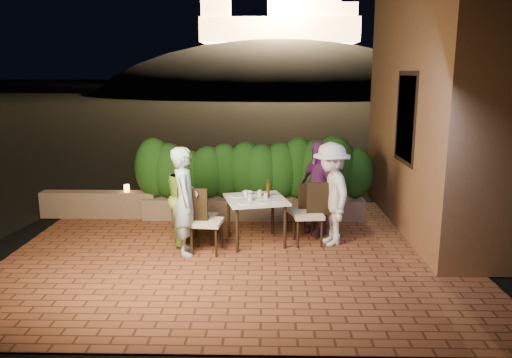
{
  "coord_description": "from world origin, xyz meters",
  "views": [
    {
      "loc": [
        0.45,
        -6.97,
        2.75
      ],
      "look_at": [
        0.28,
        0.96,
        1.05
      ],
      "focal_mm": 35.0,
      "sensor_mm": 36.0,
      "label": 1
    }
  ],
  "objects_px": {
    "parapet_lamp": "(127,188)",
    "chair_right_back": "(300,209)",
    "dining_table": "(256,221)",
    "chair_right_front": "(308,213)",
    "chair_left_front": "(206,221)",
    "chair_left_back": "(203,216)",
    "bowl": "(248,193)",
    "diner_white": "(331,194)",
    "diner_green": "(185,197)",
    "beer_bottle": "(268,188)",
    "diner_purple": "(318,188)",
    "diner_blue": "(185,201)"
  },
  "relations": [
    {
      "from": "beer_bottle",
      "to": "chair_left_back",
      "type": "distance_m",
      "value": 1.16
    },
    {
      "from": "chair_left_front",
      "to": "chair_left_back",
      "type": "bearing_deg",
      "value": 110.08
    },
    {
      "from": "diner_green",
      "to": "diner_white",
      "type": "distance_m",
      "value": 2.36
    },
    {
      "from": "dining_table",
      "to": "diner_white",
      "type": "xyz_separation_m",
      "value": [
        1.21,
        -0.02,
        0.46
      ]
    },
    {
      "from": "chair_right_back",
      "to": "diner_white",
      "type": "distance_m",
      "value": 0.77
    },
    {
      "from": "dining_table",
      "to": "beer_bottle",
      "type": "bearing_deg",
      "value": 25.39
    },
    {
      "from": "chair_left_back",
      "to": "diner_green",
      "type": "distance_m",
      "value": 0.43
    },
    {
      "from": "chair_right_front",
      "to": "parapet_lamp",
      "type": "relative_size",
      "value": 7.29
    },
    {
      "from": "chair_left_back",
      "to": "diner_blue",
      "type": "distance_m",
      "value": 0.7
    },
    {
      "from": "chair_left_front",
      "to": "parapet_lamp",
      "type": "distance_m",
      "value": 2.59
    },
    {
      "from": "chair_left_back",
      "to": "diner_green",
      "type": "xyz_separation_m",
      "value": [
        -0.29,
        -0.02,
        0.32
      ]
    },
    {
      "from": "diner_blue",
      "to": "parapet_lamp",
      "type": "bearing_deg",
      "value": 26.94
    },
    {
      "from": "dining_table",
      "to": "parapet_lamp",
      "type": "bearing_deg",
      "value": 150.29
    },
    {
      "from": "beer_bottle",
      "to": "chair_right_front",
      "type": "height_order",
      "value": "beer_bottle"
    },
    {
      "from": "dining_table",
      "to": "diner_blue",
      "type": "distance_m",
      "value": 1.28
    },
    {
      "from": "chair_left_front",
      "to": "chair_left_back",
      "type": "distance_m",
      "value": 0.49
    },
    {
      "from": "dining_table",
      "to": "diner_green",
      "type": "height_order",
      "value": "diner_green"
    },
    {
      "from": "chair_right_back",
      "to": "diner_green",
      "type": "relative_size",
      "value": 0.58
    },
    {
      "from": "beer_bottle",
      "to": "diner_white",
      "type": "height_order",
      "value": "diner_white"
    },
    {
      "from": "diner_white",
      "to": "chair_right_front",
      "type": "bearing_deg",
      "value": -101.13
    },
    {
      "from": "beer_bottle",
      "to": "bowl",
      "type": "bearing_deg",
      "value": 150.93
    },
    {
      "from": "beer_bottle",
      "to": "chair_right_front",
      "type": "relative_size",
      "value": 0.3
    },
    {
      "from": "chair_left_back",
      "to": "diner_white",
      "type": "xyz_separation_m",
      "value": [
        2.07,
        -0.04,
        0.39
      ]
    },
    {
      "from": "bowl",
      "to": "diner_green",
      "type": "xyz_separation_m",
      "value": [
        -1.01,
        -0.29,
        -0.01
      ]
    },
    {
      "from": "beer_bottle",
      "to": "chair_left_back",
      "type": "xyz_separation_m",
      "value": [
        -1.06,
        -0.08,
        -0.46
      ]
    },
    {
      "from": "bowl",
      "to": "chair_left_back",
      "type": "relative_size",
      "value": 0.2
    },
    {
      "from": "bowl",
      "to": "chair_right_back",
      "type": "relative_size",
      "value": 0.2
    },
    {
      "from": "dining_table",
      "to": "bowl",
      "type": "xyz_separation_m",
      "value": [
        -0.15,
        0.28,
        0.4
      ]
    },
    {
      "from": "dining_table",
      "to": "bowl",
      "type": "relative_size",
      "value": 5.22
    },
    {
      "from": "diner_green",
      "to": "diner_white",
      "type": "xyz_separation_m",
      "value": [
        2.36,
        -0.02,
        0.07
      ]
    },
    {
      "from": "beer_bottle",
      "to": "bowl",
      "type": "height_order",
      "value": "beer_bottle"
    },
    {
      "from": "chair_right_front",
      "to": "diner_white",
      "type": "xyz_separation_m",
      "value": [
        0.36,
        0.01,
        0.32
      ]
    },
    {
      "from": "dining_table",
      "to": "parapet_lamp",
      "type": "xyz_separation_m",
      "value": [
        -2.52,
        1.44,
        0.2
      ]
    },
    {
      "from": "dining_table",
      "to": "chair_right_back",
      "type": "distance_m",
      "value": 0.88
    },
    {
      "from": "chair_left_front",
      "to": "diner_green",
      "type": "bearing_deg",
      "value": 138.23
    },
    {
      "from": "bowl",
      "to": "diner_purple",
      "type": "height_order",
      "value": "diner_purple"
    },
    {
      "from": "chair_left_back",
      "to": "dining_table",
      "type": "bearing_deg",
      "value": 6.21
    },
    {
      "from": "beer_bottle",
      "to": "chair_left_front",
      "type": "relative_size",
      "value": 0.3
    },
    {
      "from": "parapet_lamp",
      "to": "chair_right_back",
      "type": "bearing_deg",
      "value": -16.64
    },
    {
      "from": "beer_bottle",
      "to": "dining_table",
      "type": "bearing_deg",
      "value": -154.61
    },
    {
      "from": "diner_white",
      "to": "chair_left_back",
      "type": "bearing_deg",
      "value": -103.53
    },
    {
      "from": "chair_right_front",
      "to": "diner_blue",
      "type": "height_order",
      "value": "diner_blue"
    },
    {
      "from": "dining_table",
      "to": "chair_left_front",
      "type": "relative_size",
      "value": 0.92
    },
    {
      "from": "chair_left_back",
      "to": "diner_white",
      "type": "distance_m",
      "value": 2.11
    },
    {
      "from": "diner_white",
      "to": "parapet_lamp",
      "type": "bearing_deg",
      "value": -123.83
    },
    {
      "from": "diner_purple",
      "to": "chair_left_front",
      "type": "bearing_deg",
      "value": -90.89
    },
    {
      "from": "dining_table",
      "to": "chair_right_front",
      "type": "xyz_separation_m",
      "value": [
        0.85,
        -0.03,
        0.14
      ]
    },
    {
      "from": "chair_left_front",
      "to": "chair_right_back",
      "type": "distance_m",
      "value": 1.76
    },
    {
      "from": "beer_bottle",
      "to": "chair_left_front",
      "type": "bearing_deg",
      "value": -149.92
    },
    {
      "from": "diner_green",
      "to": "chair_right_back",
      "type": "bearing_deg",
      "value": -91.76
    }
  ]
}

